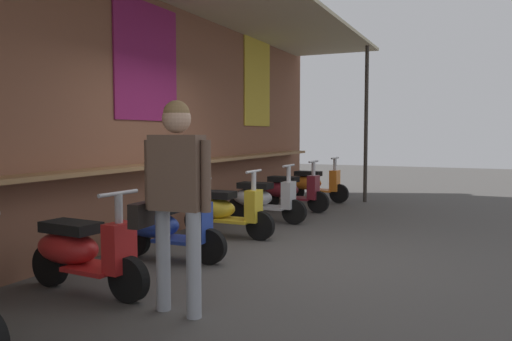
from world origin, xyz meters
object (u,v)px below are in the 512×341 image
object	(u,v)px
scooter_red	(81,251)
scooter_silver	(262,198)
scooter_blue	(164,227)
scooter_maroon	(289,190)
scooter_orange	(313,184)
shopper_with_handbag	(175,184)
scooter_yellow	(223,210)

from	to	relation	value
scooter_red	scooter_silver	world-z (taller)	same
scooter_red	scooter_blue	world-z (taller)	same
scooter_blue	scooter_maroon	world-z (taller)	same
scooter_blue	scooter_orange	xyz separation A→B (m)	(5.60, 0.00, 0.00)
scooter_maroon	shopper_with_handbag	world-z (taller)	shopper_with_handbag
scooter_blue	scooter_silver	bearing A→B (deg)	86.99
scooter_red	shopper_with_handbag	size ratio (longest dim) A/B	0.81
scooter_blue	scooter_orange	size ratio (longest dim) A/B	1.00
scooter_blue	shopper_with_handbag	size ratio (longest dim) A/B	0.81
scooter_silver	scooter_maroon	distance (m)	1.31
scooter_blue	scooter_silver	world-z (taller)	same
scooter_blue	scooter_maroon	bearing A→B (deg)	86.99
scooter_yellow	scooter_maroon	distance (m)	2.67
scooter_maroon	scooter_yellow	bearing A→B (deg)	-88.46
scooter_red	scooter_blue	distance (m)	1.34
scooter_silver	shopper_with_handbag	bearing A→B (deg)	-74.45
scooter_red	scooter_yellow	world-z (taller)	same
shopper_with_handbag	scooter_silver	bearing A→B (deg)	-170.58
scooter_silver	scooter_red	bearing A→B (deg)	-89.09
scooter_red	scooter_orange	xyz separation A→B (m)	(6.94, 0.00, 0.00)
scooter_blue	scooter_yellow	bearing A→B (deg)	86.99
scooter_silver	scooter_yellow	bearing A→B (deg)	-89.09
scooter_orange	scooter_red	bearing A→B (deg)	-87.43
scooter_blue	shopper_with_handbag	distance (m)	1.95
scooter_yellow	scooter_silver	distance (m)	1.37
scooter_red	scooter_silver	bearing A→B (deg)	94.41
scooter_yellow	scooter_orange	size ratio (longest dim) A/B	1.00
scooter_red	scooter_maroon	bearing A→B (deg)	94.41
scooter_yellow	scooter_maroon	size ratio (longest dim) A/B	1.00
scooter_blue	scooter_yellow	xyz separation A→B (m)	(1.45, 0.00, 0.00)
scooter_orange	scooter_silver	bearing A→B (deg)	-87.43
scooter_orange	scooter_blue	bearing A→B (deg)	-87.43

